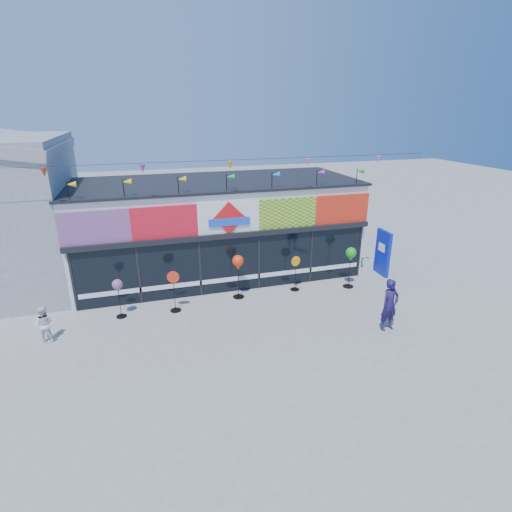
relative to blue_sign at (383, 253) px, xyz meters
name	(u,v)px	position (x,y,z in m)	size (l,w,h in m)	color
ground	(254,334)	(-6.90, -3.26, -1.02)	(80.00, 80.00, 0.00)	gray
kite_shop	(217,227)	(-6.90, 2.68, 1.03)	(16.00, 5.70, 5.31)	white
blue_sign	(383,253)	(0.00, 0.00, 0.00)	(0.20, 1.01, 2.02)	#0B1EAC
spinner_0	(118,287)	(-11.14, -0.80, 0.15)	(0.37, 0.37, 1.45)	black
spinner_1	(174,290)	(-9.23, -0.90, -0.18)	(0.44, 0.40, 1.57)	black
spinner_2	(238,264)	(-6.72, -0.47, 0.40)	(0.45, 0.45, 1.77)	black
spinner_3	(295,272)	(-4.33, -0.46, -0.24)	(0.41, 0.37, 1.47)	black
spinner_4	(351,256)	(-2.08, -0.83, 0.38)	(0.44, 0.44, 1.74)	black
adult_man	(390,305)	(-2.50, -4.25, -0.11)	(0.66, 0.43, 1.80)	#1E1544
child	(44,324)	(-13.40, -1.75, -0.41)	(0.59, 0.34, 1.20)	white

